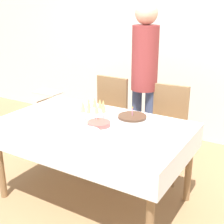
# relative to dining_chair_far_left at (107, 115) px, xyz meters

# --- Properties ---
(ground_plane) EXTENTS (12.00, 12.00, 0.00)m
(ground_plane) POSITION_rel_dining_chair_far_left_xyz_m (0.36, -0.81, -0.51)
(ground_plane) COLOR #93704C
(wall_back) EXTENTS (8.00, 0.05, 2.70)m
(wall_back) POSITION_rel_dining_chair_far_left_xyz_m (0.36, 1.04, 0.84)
(wall_back) COLOR silver
(wall_back) RESTS_ON ground_plane
(dining_table) EXTENTS (1.64, 0.99, 0.75)m
(dining_table) POSITION_rel_dining_chair_far_left_xyz_m (0.36, -0.81, 0.14)
(dining_table) COLOR white
(dining_table) RESTS_ON ground_plane
(dining_chair_far_left) EXTENTS (0.43, 0.43, 0.94)m
(dining_chair_far_left) POSITION_rel_dining_chair_far_left_xyz_m (0.00, 0.00, 0.00)
(dining_chair_far_left) COLOR olive
(dining_chair_far_left) RESTS_ON ground_plane
(dining_chair_far_right) EXTENTS (0.45, 0.45, 0.94)m
(dining_chair_far_right) POSITION_rel_dining_chair_far_left_xyz_m (0.72, -0.00, 0.00)
(dining_chair_far_right) COLOR olive
(dining_chair_far_right) RESTS_ON ground_plane
(birthday_cake) EXTENTS (0.23, 0.23, 0.21)m
(birthday_cake) POSITION_rel_dining_chair_far_left_xyz_m (0.73, -0.78, 0.31)
(birthday_cake) COLOR white
(birthday_cake) RESTS_ON dining_table
(champagne_tray) EXTENTS (0.29, 0.29, 0.18)m
(champagne_tray) POSITION_rel_dining_chair_far_left_xyz_m (0.32, -0.74, 0.34)
(champagne_tray) COLOR silver
(champagne_tray) RESTS_ON dining_table
(plate_stack_main) EXTENTS (0.24, 0.24, 0.03)m
(plate_stack_main) POSITION_rel_dining_chair_far_left_xyz_m (0.45, -1.06, 0.26)
(plate_stack_main) COLOR white
(plate_stack_main) RESTS_ON dining_table
(plate_stack_dessert) EXTENTS (0.20, 0.20, 0.03)m
(plate_stack_dessert) POSITION_rel_dining_chair_far_left_xyz_m (0.43, -0.83, 0.26)
(plate_stack_dessert) COLOR #CC4C47
(plate_stack_dessert) RESTS_ON dining_table
(cake_knife) EXTENTS (0.27, 0.15, 0.00)m
(cake_knife) POSITION_rel_dining_chair_far_left_xyz_m (0.83, -1.02, 0.24)
(cake_knife) COLOR silver
(cake_knife) RESTS_ON dining_table
(fork_pile) EXTENTS (0.18, 0.08, 0.02)m
(fork_pile) POSITION_rel_dining_chair_far_left_xyz_m (-0.07, -0.94, 0.25)
(fork_pile) COLOR silver
(fork_pile) RESTS_ON dining_table
(napkin_pile) EXTENTS (0.15, 0.15, 0.01)m
(napkin_pile) POSITION_rel_dining_chair_far_left_xyz_m (-0.07, -0.84, 0.25)
(napkin_pile) COLOR pink
(napkin_pile) RESTS_ON dining_table
(person_standing) EXTENTS (0.28, 0.28, 1.76)m
(person_standing) POSITION_rel_dining_chair_far_left_xyz_m (0.41, 0.10, 0.56)
(person_standing) COLOR #3F4C72
(person_standing) RESTS_ON ground_plane
(high_chair) EXTENTS (0.33, 0.35, 0.71)m
(high_chair) POSITION_rel_dining_chair_far_left_xyz_m (-0.79, -0.04, -0.03)
(high_chair) COLOR olive
(high_chair) RESTS_ON ground_plane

